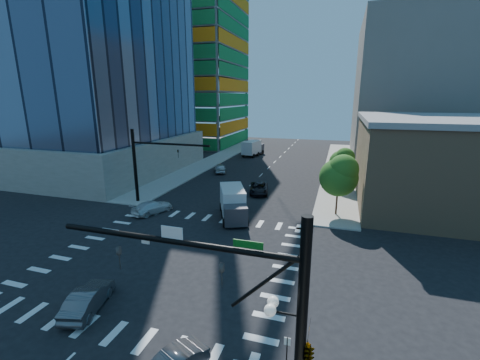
% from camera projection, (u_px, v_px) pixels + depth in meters
% --- Properties ---
extents(ground, '(160.00, 160.00, 0.00)m').
position_uv_depth(ground, '(176.00, 257.00, 26.62)').
color(ground, black).
rests_on(ground, ground).
extents(road_markings, '(20.00, 20.00, 0.01)m').
position_uv_depth(road_markings, '(176.00, 257.00, 26.62)').
color(road_markings, silver).
rests_on(road_markings, ground).
extents(sidewalk_ne, '(5.00, 60.00, 0.15)m').
position_uv_depth(sidewalk_ne, '(339.00, 167.00, 59.96)').
color(sidewalk_ne, gray).
rests_on(sidewalk_ne, ground).
extents(sidewalk_nw, '(5.00, 60.00, 0.15)m').
position_uv_depth(sidewalk_nw, '(214.00, 160.00, 67.15)').
color(sidewalk_nw, gray).
rests_on(sidewalk_nw, ground).
extents(construction_building, '(25.16, 34.50, 70.60)m').
position_uv_depth(construction_building, '(191.00, 51.00, 85.52)').
color(construction_building, slate).
rests_on(construction_building, ground).
extents(commercial_building, '(20.50, 22.50, 10.60)m').
position_uv_depth(commercial_building, '(449.00, 162.00, 38.41)').
color(commercial_building, '#9A7B59').
rests_on(commercial_building, ground).
extents(bg_building_ne, '(24.00, 30.00, 28.00)m').
position_uv_depth(bg_building_ne, '(418.00, 91.00, 66.13)').
color(bg_building_ne, slate).
rests_on(bg_building_ne, ground).
extents(signal_mast_se, '(10.51, 2.48, 9.00)m').
position_uv_depth(signal_mast_se, '(277.00, 320.00, 11.68)').
color(signal_mast_se, black).
rests_on(signal_mast_se, sidewalk_se).
extents(signal_mast_nw, '(10.20, 0.40, 9.00)m').
position_uv_depth(signal_mast_nw, '(145.00, 160.00, 38.74)').
color(signal_mast_nw, black).
rests_on(signal_mast_nw, sidewalk_nw).
extents(tree_south, '(4.16, 4.16, 6.82)m').
position_uv_depth(tree_south, '(340.00, 175.00, 34.65)').
color(tree_south, '#382316').
rests_on(tree_south, sidewalk_ne).
extents(tree_north, '(3.54, 3.52, 5.78)m').
position_uv_depth(tree_north, '(343.00, 161.00, 45.82)').
color(tree_north, '#382316').
rests_on(tree_north, sidewalk_ne).
extents(no_parking_sign, '(0.30, 0.06, 2.20)m').
position_uv_depth(no_parking_sign, '(287.00, 353.00, 14.88)').
color(no_parking_sign, black).
rests_on(no_parking_sign, ground).
extents(car_nb_far, '(3.49, 5.56, 1.43)m').
position_uv_depth(car_nb_far, '(259.00, 188.00, 43.92)').
color(car_nb_far, black).
rests_on(car_nb_far, ground).
extents(car_sb_near, '(3.74, 5.26, 1.41)m').
position_uv_depth(car_sb_near, '(152.00, 207.00, 36.50)').
color(car_sb_near, white).
rests_on(car_sb_near, ground).
extents(car_sb_mid, '(3.49, 4.95, 1.56)m').
position_uv_depth(car_sb_mid, '(220.00, 168.00, 56.11)').
color(car_sb_mid, silver).
rests_on(car_sb_mid, ground).
extents(car_sb_cross, '(2.60, 4.68, 1.46)m').
position_uv_depth(car_sb_cross, '(88.00, 299.00, 19.89)').
color(car_sb_cross, '#535459').
rests_on(car_sb_cross, ground).
extents(box_truck_near, '(4.92, 6.70, 3.24)m').
position_uv_depth(box_truck_near, '(233.00, 206.00, 34.64)').
color(box_truck_near, black).
rests_on(box_truck_near, ground).
extents(box_truck_far, '(3.75, 6.85, 3.41)m').
position_uv_depth(box_truck_far, '(253.00, 149.00, 71.94)').
color(box_truck_far, black).
rests_on(box_truck_far, ground).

